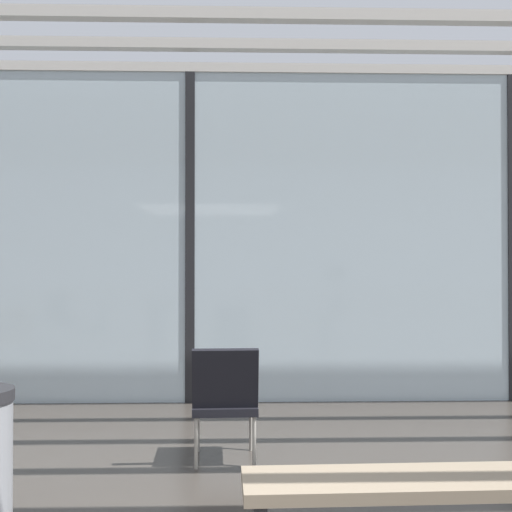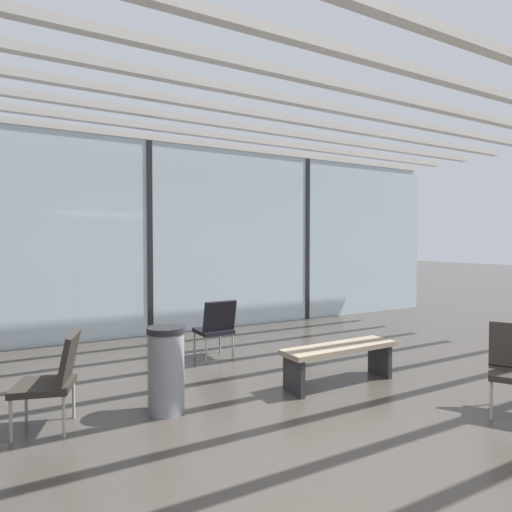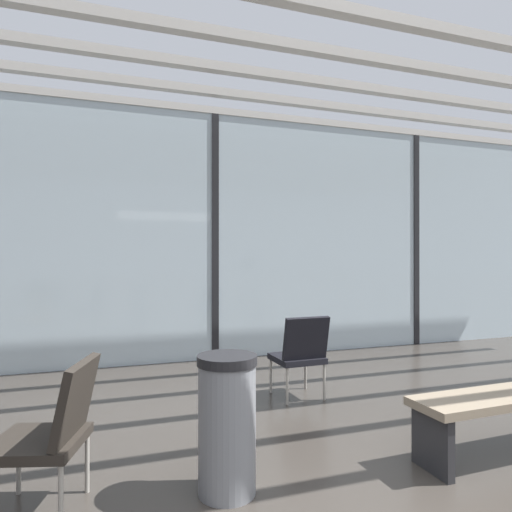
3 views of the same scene
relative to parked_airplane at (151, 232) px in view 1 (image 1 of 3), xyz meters
name	(u,v)px [view 1 (image 1 of 3)]	position (x,y,z in m)	size (l,w,h in m)	color
glass_curtain_wall	(190,237)	(1.14, -5.21, -0.32)	(14.00, 0.08, 3.55)	silver
window_mullion_1	(190,237)	(1.14, -5.21, -0.32)	(0.10, 0.12, 3.55)	black
window_mullion_2	(511,237)	(4.64, -5.21, -0.32)	(0.10, 0.12, 3.55)	black
parked_airplane	(151,232)	(0.00, 0.00, 0.00)	(11.33, 4.19, 4.19)	silver
lounge_chair_1	(225,396)	(1.56, -7.29, -1.60)	(0.50, 0.54, 0.87)	black
waiting_bench	(400,499)	(2.43, -9.01, -1.73)	(1.51, 0.44, 0.47)	#7F705B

